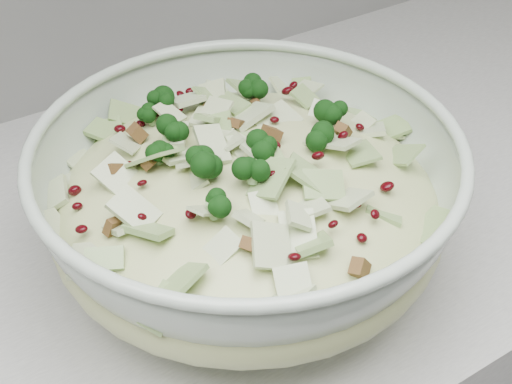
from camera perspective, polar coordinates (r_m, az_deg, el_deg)
mixing_bowl at (r=0.62m, az=-0.71°, el=-1.10°), size 0.44×0.44×0.15m
salad at (r=0.61m, az=-0.72°, el=0.62°), size 0.47×0.47×0.15m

